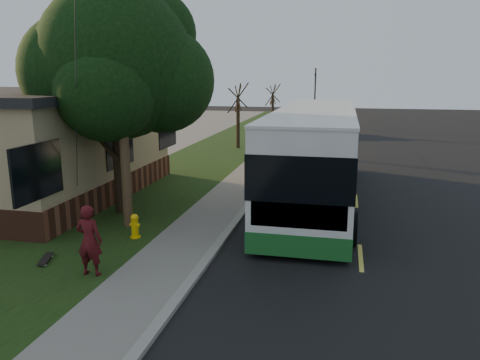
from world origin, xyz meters
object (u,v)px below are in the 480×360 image
at_px(bare_tree_near, 238,117).
at_px(traffic_signal, 315,93).
at_px(utility_pole, 121,83).
at_px(distant_car, 321,126).
at_px(transit_bus, 315,152).
at_px(skateboard_main, 46,259).
at_px(skateboarder, 89,240).
at_px(leafy_tree, 119,66).
at_px(fire_hydrant, 135,226).
at_px(dumpster, 58,167).
at_px(bare_tree_far, 273,107).

xyz_separation_m(bare_tree_near, traffic_signal, (4.00, 16.00, 1.01)).
relative_size(utility_pole, bare_tree_near, 2.11).
bearing_deg(distant_car, transit_bus, -94.86).
bearing_deg(transit_bus, bare_tree_near, 115.61).
relative_size(traffic_signal, skateboard_main, 6.07).
distance_m(bare_tree_near, skateboarder, 20.77).
xyz_separation_m(skateboarder, skateboard_main, (-1.62, 0.50, -0.82)).
bearing_deg(leafy_tree, fire_hydrant, -59.33).
height_order(bare_tree_near, transit_bus, bare_tree_near).
bearing_deg(utility_pole, leafy_tree, 117.60).
height_order(leafy_tree, transit_bus, leafy_tree).
bearing_deg(skateboard_main, transit_bus, 51.05).
bearing_deg(fire_hydrant, traffic_signal, 84.79).
distance_m(bare_tree_near, traffic_signal, 16.52).
xyz_separation_m(fire_hydrant, utility_pole, (-0.71, 0.99, 4.20)).
distance_m(dumpster, distant_car, 23.14).
distance_m(fire_hydrant, traffic_signal, 34.25).
distance_m(traffic_signal, distant_car, 7.58).
relative_size(bare_tree_far, skateboard_main, 4.45).
bearing_deg(fire_hydrant, dumpster, 136.38).
height_order(bare_tree_near, traffic_signal, traffic_signal).
distance_m(fire_hydrant, skateboard_main, 2.70).
height_order(bare_tree_far, traffic_signal, traffic_signal).
bearing_deg(bare_tree_far, skateboarder, -89.12).
height_order(bare_tree_far, skateboarder, bare_tree_far).
relative_size(traffic_signal, distant_car, 1.27).
height_order(traffic_signal, skateboard_main, traffic_signal).
xyz_separation_m(leafy_tree, transit_bus, (6.52, 3.15, -3.24)).
relative_size(utility_pole, dumpster, 4.95).
bearing_deg(skateboarder, leafy_tree, -74.30).
bearing_deg(bare_tree_near, dumpster, -117.71).
bearing_deg(transit_bus, skateboarder, -119.69).
xyz_separation_m(transit_bus, distant_car, (-0.78, 21.10, -1.19)).
height_order(fire_hydrant, skateboarder, skateboarder).
xyz_separation_m(leafy_tree, skateboard_main, (0.05, -4.86, -5.04)).
distance_m(leafy_tree, traffic_signal, 31.76).
height_order(skateboarder, skateboard_main, skateboarder).
xyz_separation_m(fire_hydrant, transit_bus, (4.95, 5.79, 1.49)).
bearing_deg(skateboard_main, leafy_tree, 90.61).
distance_m(bare_tree_near, dumpster, 12.99).
bearing_deg(traffic_signal, bare_tree_near, -104.04).
distance_m(traffic_signal, skateboard_main, 36.63).
xyz_separation_m(dumpster, distant_car, (11.07, 20.32, 0.04)).
xyz_separation_m(leafy_tree, traffic_signal, (4.67, 31.35, -2.00)).
height_order(transit_bus, skateboard_main, transit_bus).
height_order(leafy_tree, traffic_signal, leafy_tree).
bearing_deg(skateboarder, utility_pole, -79.35).
distance_m(fire_hydrant, transit_bus, 7.77).
distance_m(bare_tree_far, skateboard_main, 32.28).
bearing_deg(dumpster, bare_tree_near, 62.29).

